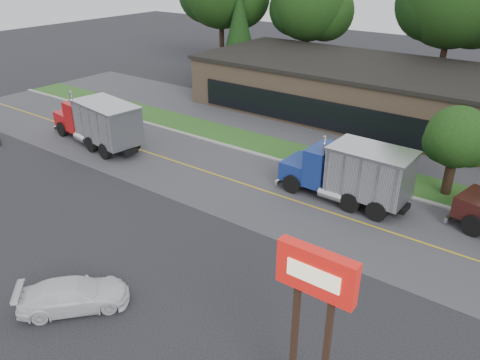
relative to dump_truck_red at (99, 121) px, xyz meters
name	(u,v)px	position (x,y,z in m)	size (l,w,h in m)	color
ground	(132,255)	(12.14, -8.02, -1.81)	(140.00, 140.00, 0.00)	#38383D
road	(246,185)	(12.14, 0.98, -1.81)	(60.00, 8.00, 0.02)	#55555A
center_line	(246,185)	(12.14, 0.98, -1.81)	(60.00, 0.12, 0.01)	gold
curb	(282,162)	(12.14, 5.18, -1.81)	(60.00, 0.30, 0.12)	#9E9E99
grass_verge	(296,153)	(12.14, 6.98, -1.81)	(60.00, 3.40, 0.03)	#2A5F20
far_parking	(329,133)	(12.14, 11.98, -1.81)	(60.00, 7.00, 0.02)	#55555A
strip_mall	(386,95)	(14.14, 17.98, 0.19)	(32.00, 12.00, 4.00)	#93755A
tree_far_b	(311,6)	(2.27, 26.08, 5.76)	(8.31, 7.82, 11.86)	#382619
evergreen_left	(239,29)	(-3.86, 21.98, 3.38)	(4.16, 4.16, 9.45)	#382619
tree_verge	(458,140)	(22.20, 7.02, 1.51)	(3.66, 3.45, 5.23)	#382619
dump_truck_red	(99,121)	(0.00, 0.00, 0.00)	(8.97, 3.81, 3.36)	black
dump_truck_blue	(352,172)	(18.00, 2.82, -0.01)	(7.36, 2.80, 3.36)	black
rally_car	(74,295)	(13.03, -11.74, -1.20)	(1.71, 4.20, 1.22)	white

